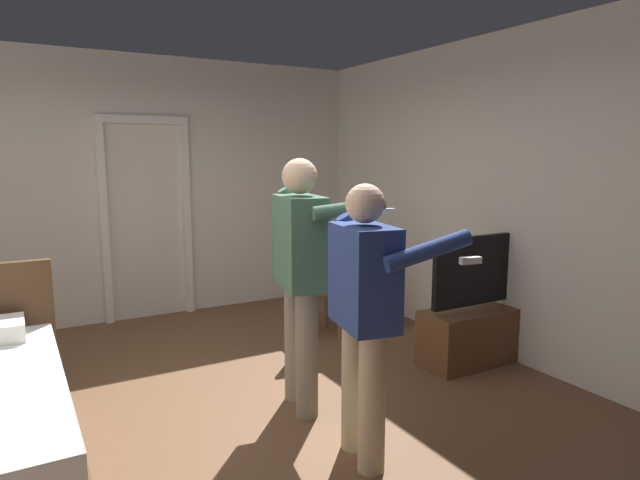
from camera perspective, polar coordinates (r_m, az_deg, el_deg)
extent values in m
plane|color=brown|center=(3.89, -10.40, -17.87)|extent=(5.77, 5.77, 0.00)
cube|color=silver|center=(6.09, -19.22, 5.00)|extent=(5.30, 0.12, 2.75)
cube|color=silver|center=(4.96, 18.65, 4.24)|extent=(0.12, 5.48, 2.75)
cube|color=white|center=(5.99, -21.53, 1.44)|extent=(0.08, 0.08, 2.05)
cube|color=white|center=(6.17, -13.71, 2.01)|extent=(0.08, 0.08, 2.05)
cube|color=white|center=(6.03, -18.05, 11.81)|extent=(0.93, 0.08, 0.08)
cube|color=brown|center=(4.87, 15.86, -9.49)|extent=(0.98, 0.40, 0.46)
cube|color=black|center=(4.71, 16.33, -2.97)|extent=(0.99, 0.05, 0.57)
cube|color=#1D864F|center=(4.73, 16.07, -2.90)|extent=(0.93, 0.01, 0.51)
cylinder|color=brown|center=(5.43, 4.52, -6.10)|extent=(0.08, 0.08, 0.67)
cylinder|color=brown|center=(5.52, 4.48, -9.31)|extent=(0.34, 0.34, 0.03)
cylinder|color=brown|center=(5.35, 4.57, -2.48)|extent=(0.57, 0.57, 0.03)
cube|color=black|center=(5.33, 4.30, -2.23)|extent=(0.36, 0.29, 0.02)
cube|color=black|center=(5.20, 4.76, -1.27)|extent=(0.36, 0.26, 0.09)
cube|color=navy|center=(5.20, 4.73, -1.25)|extent=(0.32, 0.22, 0.07)
cylinder|color=#1A5924|center=(5.35, 6.30, -1.38)|extent=(0.06, 0.06, 0.18)
cylinder|color=#1A5924|center=(5.33, 6.32, -0.20)|extent=(0.03, 0.03, 0.04)
cylinder|color=brown|center=(5.53, 0.67, -6.98)|extent=(0.04, 0.04, 0.45)
cylinder|color=brown|center=(5.42, -2.68, -7.33)|extent=(0.04, 0.04, 0.45)
cylinder|color=brown|center=(5.23, 2.11, -7.92)|extent=(0.04, 0.04, 0.45)
cylinder|color=brown|center=(5.11, -1.42, -8.33)|extent=(0.04, 0.04, 0.45)
cube|color=brown|center=(5.26, -0.33, -5.07)|extent=(0.47, 0.47, 0.04)
cube|color=brown|center=(5.04, 0.37, -2.53)|extent=(0.42, 0.10, 0.50)
cylinder|color=tan|center=(3.35, 3.56, -14.75)|extent=(0.15, 0.15, 0.80)
cylinder|color=tan|center=(3.14, 5.42, -16.49)|extent=(0.15, 0.15, 0.80)
cube|color=navy|center=(3.02, 4.62, -3.78)|extent=(0.34, 0.50, 0.56)
sphere|color=#D8AD8C|center=(2.96, 4.71, 3.81)|extent=(0.22, 0.22, 0.22)
cylinder|color=navy|center=(3.27, 4.31, -1.04)|extent=(0.33, 0.15, 0.46)
cylinder|color=navy|center=(2.88, 11.14, -1.11)|extent=(0.50, 0.18, 0.21)
cube|color=white|center=(3.00, 15.39, -2.07)|extent=(0.12, 0.06, 0.04)
cylinder|color=gray|center=(3.94, -2.62, -10.51)|extent=(0.15, 0.15, 0.86)
cylinder|color=gray|center=(3.70, -1.39, -11.82)|extent=(0.15, 0.15, 0.86)
cube|color=#3F664C|center=(3.64, -2.09, -0.19)|extent=(0.34, 0.52, 0.61)
sphere|color=#D8AD8C|center=(3.59, -2.13, 6.65)|extent=(0.23, 0.23, 0.23)
cylinder|color=#3F664C|center=(3.90, -2.00, 2.08)|extent=(0.35, 0.15, 0.49)
cylinder|color=#3F664C|center=(3.44, 3.02, 3.23)|extent=(0.49, 0.17, 0.13)
cube|color=white|center=(3.52, 6.78, 2.97)|extent=(0.12, 0.06, 0.04)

